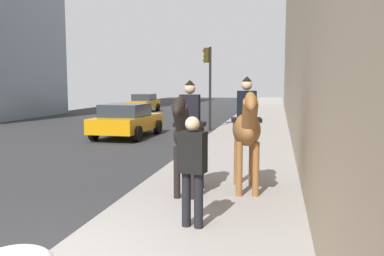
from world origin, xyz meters
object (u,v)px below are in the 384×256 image
at_px(car_mid_lane, 144,103).
at_px(traffic_light_near_curb, 208,75).
at_px(mounted_horse_far, 247,128).
at_px(mounted_horse_near, 189,132).
at_px(pedestrian_greeting, 192,164).
at_px(car_near_lane, 127,120).

xyz_separation_m(car_mid_lane, traffic_light_near_curb, (-11.56, -7.23, 1.95)).
relative_size(mounted_horse_far, traffic_light_near_curb, 0.58).
height_order(mounted_horse_near, pedestrian_greeting, mounted_horse_near).
bearing_deg(mounted_horse_far, car_near_lane, -153.58).
relative_size(pedestrian_greeting, traffic_light_near_curb, 0.42).
bearing_deg(mounted_horse_near, car_near_lane, -153.71).
distance_m(car_mid_lane, traffic_light_near_curb, 13.77).
relative_size(mounted_horse_far, pedestrian_greeting, 1.37).
bearing_deg(pedestrian_greeting, traffic_light_near_curb, 17.74).
distance_m(mounted_horse_near, pedestrian_greeting, 1.94).
relative_size(mounted_horse_near, pedestrian_greeting, 1.33).
xyz_separation_m(mounted_horse_near, mounted_horse_far, (0.40, -1.10, 0.06)).
height_order(pedestrian_greeting, traffic_light_near_curb, traffic_light_near_curb).
bearing_deg(car_near_lane, pedestrian_greeting, -152.75).
bearing_deg(traffic_light_near_curb, mounted_horse_near, -172.14).
distance_m(mounted_horse_far, car_mid_lane, 24.98).
relative_size(mounted_horse_near, car_mid_lane, 0.57).
relative_size(car_mid_lane, traffic_light_near_curb, 0.98).
distance_m(pedestrian_greeting, car_mid_lane, 26.83).
bearing_deg(car_near_lane, car_mid_lane, 17.47).
bearing_deg(pedestrian_greeting, mounted_horse_far, -6.70).
xyz_separation_m(mounted_horse_far, traffic_light_near_curb, (11.34, 2.72, 1.27)).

